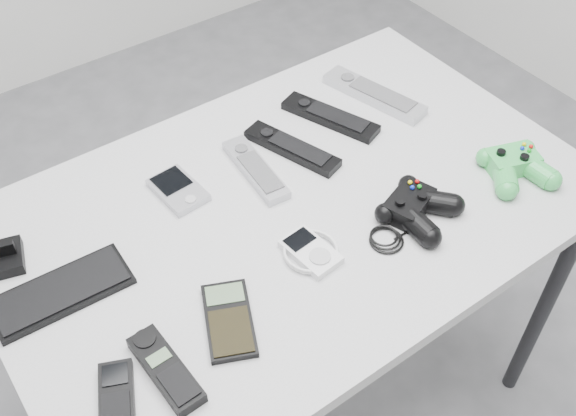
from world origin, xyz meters
TOP-DOWN VIEW (x-y plane):
  - floor at (0.00, 0.00)m, footprint 3.50×3.50m
  - desk at (0.05, -0.05)m, footprint 1.13×0.72m
  - pda_keyboard at (-0.39, 0.01)m, footprint 0.23×0.11m
  - pda at (-0.12, 0.11)m, footprint 0.08×0.12m
  - remote_silver_a at (0.04, 0.07)m, footprint 0.07×0.20m
  - remote_black_a at (0.13, 0.07)m, footprint 0.11×0.22m
  - remote_black_b at (0.26, 0.11)m, footprint 0.13×0.22m
  - remote_silver_b at (0.38, 0.11)m, footprint 0.11×0.25m
  - mobile_phone at (-0.40, -0.22)m, footprint 0.09×0.12m
  - cordless_handset at (-0.32, -0.22)m, footprint 0.06×0.16m
  - calculator at (-0.20, -0.20)m, footprint 0.13×0.17m
  - mp3_player at (-0.00, -0.17)m, footprint 0.11×0.11m
  - controller_black at (0.21, -0.20)m, footprint 0.27×0.22m
  - controller_green at (0.45, -0.23)m, footprint 0.18×0.18m

SIDE VIEW (x-z plane):
  - floor at x=0.00m, z-range 0.00..0.00m
  - desk at x=0.05m, z-range 0.31..1.07m
  - pda_keyboard at x=-0.39m, z-range 0.75..0.77m
  - calculator at x=-0.20m, z-range 0.75..0.77m
  - pda at x=-0.12m, z-range 0.75..0.77m
  - mp3_player at x=0.00m, z-range 0.75..0.77m
  - mobile_phone at x=-0.40m, z-range 0.75..0.77m
  - remote_black_b at x=0.26m, z-range 0.75..0.78m
  - remote_black_a at x=0.13m, z-range 0.75..0.78m
  - remote_silver_a at x=0.04m, z-range 0.75..0.78m
  - cordless_handset at x=-0.32m, z-range 0.75..0.78m
  - remote_silver_b at x=0.38m, z-range 0.75..0.78m
  - controller_green at x=0.45m, z-range 0.75..0.80m
  - controller_black at x=0.21m, z-range 0.75..0.80m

